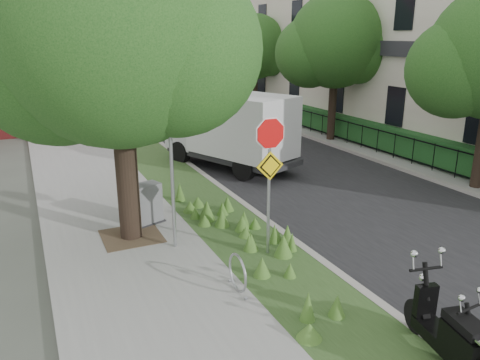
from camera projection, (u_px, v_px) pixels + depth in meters
The scene contains 19 objects.
ground at pixel (334, 256), 10.67m from camera, with size 120.00×120.00×0.00m, color #4C5147.
sidewalk_near at pixel (83, 167), 17.60m from camera, with size 3.50×60.00×0.12m, color gray.
verge at pixel (154, 160), 18.70m from camera, with size 2.00×60.00×0.12m, color #2F4B20.
kerb_near at pixel (178, 157), 19.11m from camera, with size 0.20×60.00×0.13m, color #9E9991.
road at pixel (255, 150), 20.53m from camera, with size 7.00×60.00×0.01m, color black.
kerb_far at pixel (321, 141), 21.92m from camera, with size 0.20×60.00×0.13m, color #9E9991.
footpath_far at pixel (351, 138), 22.61m from camera, with size 3.20×60.00×0.12m, color gray.
street_tree_main at pixel (112, 37), 10.08m from camera, with size 6.21×5.54×7.66m.
bare_post at pixel (172, 164), 10.31m from camera, with size 0.08×0.08×4.00m.
bike_hoop at pixel (238, 273), 8.92m from camera, with size 0.06×0.78×0.77m.
sign_assembly at pixel (270, 159), 9.92m from camera, with size 0.94×0.08×3.22m.
fence_far at pixel (334, 127), 22.03m from camera, with size 0.04×24.00×1.00m.
hedge_far at pixel (347, 126), 22.31m from camera, with size 1.00×24.00×1.10m, color #1A4920.
terrace_houses at pixel (412, 49), 22.72m from camera, with size 7.40×26.40×8.20m.
far_tree_b at pixel (334, 46), 20.86m from camera, with size 4.83×4.31×6.56m.
far_tree_c at pixel (254, 50), 27.91m from camera, with size 4.37×3.89×5.93m.
scooter_near at pixel (454, 341), 6.81m from camera, with size 0.66×1.93×0.93m.
box_truck at pixel (232, 127), 17.30m from camera, with size 3.88×5.65×2.39m.
utility_cabinet at pixel (147, 204), 12.14m from camera, with size 0.93×0.77×1.06m.
Camera 1 is at (-6.03, -7.86, 4.84)m, focal length 35.00 mm.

